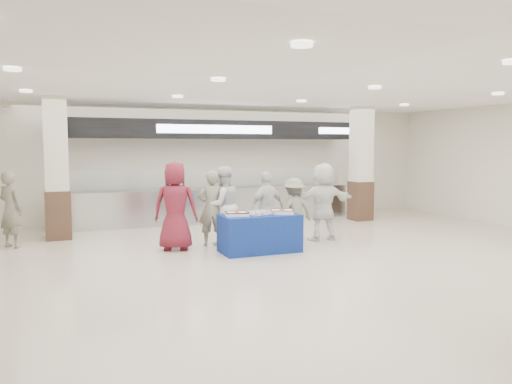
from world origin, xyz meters
name	(u,v)px	position (x,y,z in m)	size (l,w,h in m)	color
ground	(300,264)	(0.00, 0.00, 0.00)	(14.00, 14.00, 0.00)	beige
serving_line	(213,180)	(0.00, 5.40, 1.16)	(8.70, 0.85, 2.80)	#B5B7BC
column_left	(57,172)	(-4.00, 4.20, 1.53)	(0.55, 0.55, 3.20)	#3C261B
column_right	(361,166)	(4.00, 4.20, 1.53)	(0.55, 0.55, 3.20)	#3C261B
display_table	(260,233)	(-0.27, 1.25, 0.38)	(1.55, 0.78, 0.75)	navy
sheet_cake_left	(237,213)	(-0.76, 1.24, 0.80)	(0.47, 0.40, 0.09)	white
sheet_cake_right	(282,211)	(0.19, 1.21, 0.80)	(0.56, 0.51, 0.10)	white
cupcake_tray	(260,213)	(-0.27, 1.21, 0.79)	(0.53, 0.46, 0.07)	#ABACB0
civilian_maroon	(175,206)	(-1.79, 2.03, 0.90)	(0.88, 0.57, 1.80)	maroon
soldier_a	(212,208)	(-0.98, 2.20, 0.80)	(0.58, 0.38, 1.59)	slate
chef_tall	(223,206)	(-0.71, 2.25, 0.84)	(0.81, 0.63, 1.67)	white
chef_short	(267,208)	(0.15, 1.89, 0.78)	(0.92, 0.38, 1.57)	white
soldier_b	(294,210)	(0.78, 1.89, 0.70)	(0.91, 0.52, 1.41)	slate
civilian_white	(323,202)	(1.50, 1.89, 0.87)	(1.61, 0.51, 1.74)	white
soldier_bg	(11,209)	(-4.91, 3.54, 0.80)	(0.58, 0.38, 1.60)	slate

